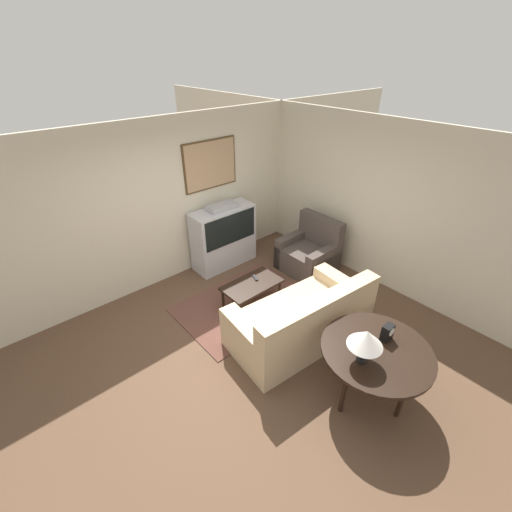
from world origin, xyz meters
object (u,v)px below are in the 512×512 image
(armchair, at_px, (309,254))
(coffee_table, at_px, (252,286))
(console_table, at_px, (376,354))
(table_lamp, at_px, (366,339))
(couch, at_px, (301,321))
(mantel_clock, at_px, (387,332))
(tv, at_px, (224,237))

(armchair, xyz_separation_m, coffee_table, (-1.45, -0.09, 0.03))
(console_table, height_order, table_lamp, table_lamp)
(couch, relative_size, mantel_clock, 10.46)
(tv, bearing_deg, couch, -99.53)
(couch, relative_size, armchair, 2.07)
(armchair, height_order, console_table, armchair)
(tv, height_order, mantel_clock, tv)
(table_lamp, relative_size, mantel_clock, 2.14)
(table_lamp, height_order, mantel_clock, table_lamp)
(armchair, height_order, mantel_clock, armchair)
(armchair, height_order, coffee_table, armchair)
(armchair, bearing_deg, coffee_table, -86.38)
(coffee_table, bearing_deg, table_lamp, -98.57)
(tv, bearing_deg, console_table, -97.54)
(console_table, relative_size, mantel_clock, 6.28)
(tv, xyz_separation_m, couch, (-0.38, -2.28, -0.25))
(tv, distance_m, table_lamp, 3.50)
(armchair, distance_m, console_table, 2.74)
(couch, height_order, table_lamp, table_lamp)
(armchair, height_order, table_lamp, table_lamp)
(couch, bearing_deg, armchair, -136.43)
(table_lamp, bearing_deg, couch, 73.23)
(couch, bearing_deg, tv, -93.88)
(coffee_table, bearing_deg, tv, 72.45)
(couch, xyz_separation_m, table_lamp, (-0.33, -1.11, 0.72))
(console_table, xyz_separation_m, mantel_clock, (0.21, 0.03, 0.16))
(tv, distance_m, mantel_clock, 3.41)
(tv, relative_size, armchair, 1.24)
(couch, distance_m, mantel_clock, 1.23)
(coffee_table, bearing_deg, couch, -89.40)
(armchair, xyz_separation_m, console_table, (-1.51, -2.26, 0.35))
(armchair, bearing_deg, console_table, -33.66)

